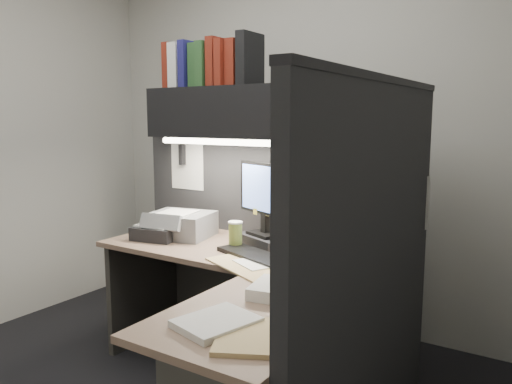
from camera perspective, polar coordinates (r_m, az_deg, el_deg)
wall_back at (r=3.62m, az=5.72°, el=6.55°), size 3.50×0.04×2.70m
partition_back at (r=3.17m, az=1.36°, el=-3.69°), size 1.90×0.06×1.60m
partition_right at (r=2.12m, az=12.99°, el=-10.10°), size 0.06×1.50×1.60m
desk at (r=2.34m, az=-2.47°, el=-17.49°), size 1.70×1.53×0.73m
overhead_shelf at (r=2.90m, az=1.15°, el=9.11°), size 1.55×0.34×0.30m
task_light_tube at (r=2.78m, az=-0.37°, el=5.64°), size 1.32×0.04×0.04m
monitor at (r=2.88m, az=1.04°, el=-2.44°), size 0.43×0.30×0.48m
keyboard at (r=2.67m, az=-0.10°, el=-7.29°), size 0.51×0.31×0.02m
mousepad at (r=2.44m, az=8.30°, el=-9.15°), size 0.25×0.23×0.00m
mouse at (r=2.43m, az=7.90°, el=-8.74°), size 0.07×0.10×0.04m
telephone at (r=2.77m, az=10.81°, el=-6.25°), size 0.27×0.27×0.08m
coffee_cup at (r=2.86m, az=-2.38°, el=-5.01°), size 0.10×0.10×0.14m
printer at (r=3.17m, az=-8.60°, el=-3.71°), size 0.43×0.39×0.15m
notebook_stack at (r=3.13m, az=-11.18°, el=-4.57°), size 0.30×0.27×0.08m
open_folder at (r=2.54m, az=-0.26°, el=-8.32°), size 0.55×0.47×0.01m
paper_stack_a at (r=2.12m, az=3.30°, el=-11.19°), size 0.30×0.27×0.05m
paper_stack_b at (r=1.84m, az=-4.54°, el=-14.64°), size 0.28×0.32×0.03m
manila_stack at (r=1.75m, az=-0.55°, el=-16.14°), size 0.34×0.37×0.02m
binder_row at (r=3.14m, az=-5.13°, el=14.31°), size 0.61×0.26×0.31m
pinned_papers at (r=2.62m, az=4.49°, el=-0.64°), size 1.76×1.31×0.51m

